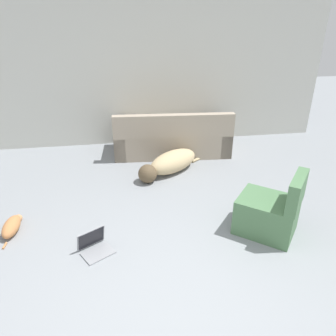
# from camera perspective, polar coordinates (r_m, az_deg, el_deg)

# --- Properties ---
(ground_plane) EXTENTS (20.00, 20.00, 0.00)m
(ground_plane) POSITION_cam_1_polar(r_m,az_deg,el_deg) (3.22, 1.62, -23.93)
(ground_plane) COLOR gray
(wall_back) EXTENTS (7.22, 0.06, 2.73)m
(wall_back) POSITION_cam_1_polar(r_m,az_deg,el_deg) (6.35, -5.25, 16.20)
(wall_back) COLOR beige
(wall_back) RESTS_ON ground_plane
(couch) EXTENTS (2.14, 1.02, 0.84)m
(couch) POSITION_cam_1_polar(r_m,az_deg,el_deg) (6.08, 0.70, 5.13)
(couch) COLOR tan
(couch) RESTS_ON ground_plane
(dog) EXTENTS (1.26, 0.96, 0.35)m
(dog) POSITION_cam_1_polar(r_m,az_deg,el_deg) (5.35, 0.27, 0.83)
(dog) COLOR tan
(dog) RESTS_ON ground_plane
(cat) EXTENTS (0.21, 0.60, 0.17)m
(cat) POSITION_cam_1_polar(r_m,az_deg,el_deg) (4.45, -25.56, -9.12)
(cat) COLOR #BC7A47
(cat) RESTS_ON ground_plane
(laptop_open) EXTENTS (0.44, 0.43, 0.25)m
(laptop_open) POSITION_cam_1_polar(r_m,az_deg,el_deg) (3.86, -12.76, -12.82)
(laptop_open) COLOR gray
(laptop_open) RESTS_ON ground_plane
(side_chair) EXTENTS (0.87, 0.85, 0.82)m
(side_chair) POSITION_cam_1_polar(r_m,az_deg,el_deg) (4.10, 17.36, -7.40)
(side_chair) COLOR #4C754C
(side_chair) RESTS_ON ground_plane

